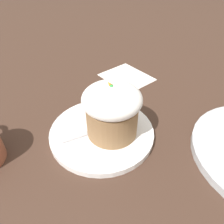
% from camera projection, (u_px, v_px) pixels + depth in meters
% --- Properties ---
extents(ground_plane, '(4.00, 4.00, 0.00)m').
position_uv_depth(ground_plane, '(102.00, 135.00, 0.45)').
color(ground_plane, '#3D281E').
extents(dessert_plate, '(0.21, 0.21, 0.01)m').
position_uv_depth(dessert_plate, '(102.00, 132.00, 0.45)').
color(dessert_plate, white).
rests_on(dessert_plate, ground_plane).
extents(carrot_cake, '(0.11, 0.11, 0.11)m').
position_uv_depth(carrot_cake, '(112.00, 110.00, 0.41)').
color(carrot_cake, olive).
rests_on(carrot_cake, dessert_plate).
extents(spoon, '(0.03, 0.11, 0.01)m').
position_uv_depth(spoon, '(98.00, 130.00, 0.44)').
color(spoon, '#B7B7BC').
rests_on(spoon, dessert_plate).
extents(paper_napkin, '(0.16, 0.15, 0.00)m').
position_uv_depth(paper_napkin, '(127.00, 77.00, 0.63)').
color(paper_napkin, white).
rests_on(paper_napkin, ground_plane).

